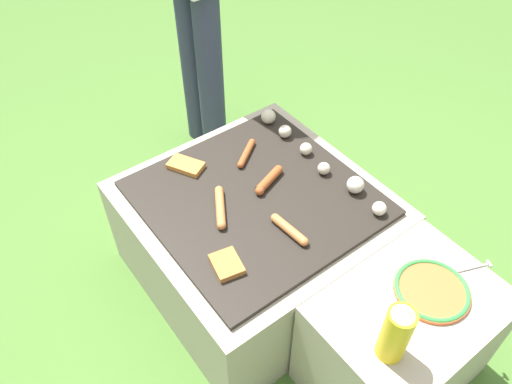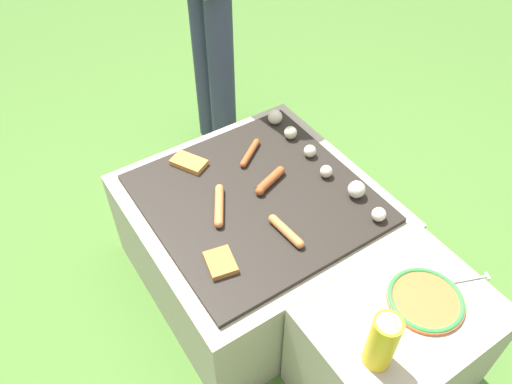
{
  "view_description": "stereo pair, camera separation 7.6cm",
  "coord_description": "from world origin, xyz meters",
  "px_view_note": "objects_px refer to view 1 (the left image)",
  "views": [
    {
      "loc": [
        0.94,
        -0.71,
        1.66
      ],
      "look_at": [
        0.0,
        0.0,
        0.45
      ],
      "focal_mm": 35.0,
      "sensor_mm": 36.0,
      "label": 1
    },
    {
      "loc": [
        0.99,
        -0.65,
        1.66
      ],
      "look_at": [
        0.0,
        0.0,
        0.45
      ],
      "focal_mm": 35.0,
      "sensor_mm": 36.0,
      "label": 2
    }
  ],
  "objects_px": {
    "condiment_bottle": "(397,332)",
    "plate_colorful": "(432,290)",
    "fork_utensil": "(463,270)",
    "sausage_front_center": "(220,207)"
  },
  "relations": [
    {
      "from": "plate_colorful",
      "to": "condiment_bottle",
      "type": "bearing_deg",
      "value": -77.62
    },
    {
      "from": "plate_colorful",
      "to": "condiment_bottle",
      "type": "xyz_separation_m",
      "value": [
        0.05,
        -0.24,
        0.1
      ]
    },
    {
      "from": "condiment_bottle",
      "to": "plate_colorful",
      "type": "bearing_deg",
      "value": 102.38
    },
    {
      "from": "plate_colorful",
      "to": "fork_utensil",
      "type": "distance_m",
      "value": 0.13
    },
    {
      "from": "sausage_front_center",
      "to": "fork_utensil",
      "type": "xyz_separation_m",
      "value": [
        0.64,
        0.44,
        -0.01
      ]
    },
    {
      "from": "condiment_bottle",
      "to": "fork_utensil",
      "type": "bearing_deg",
      "value": 96.57
    },
    {
      "from": "condiment_bottle",
      "to": "fork_utensil",
      "type": "relative_size",
      "value": 1.11
    },
    {
      "from": "sausage_front_center",
      "to": "plate_colorful",
      "type": "relative_size",
      "value": 0.76
    },
    {
      "from": "sausage_front_center",
      "to": "condiment_bottle",
      "type": "height_order",
      "value": "condiment_bottle"
    },
    {
      "from": "sausage_front_center",
      "to": "condiment_bottle",
      "type": "distance_m",
      "value": 0.69
    }
  ]
}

